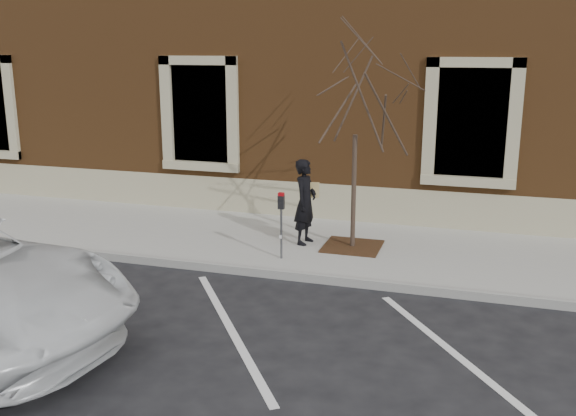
% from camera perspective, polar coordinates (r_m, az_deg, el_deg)
% --- Properties ---
extents(ground, '(120.00, 120.00, 0.00)m').
position_cam_1_polar(ground, '(11.24, -0.90, -6.17)').
color(ground, '#28282B').
rests_on(ground, ground).
extents(sidewalk_near, '(40.00, 3.50, 0.15)m').
position_cam_1_polar(sidewalk_near, '(12.80, 1.52, -3.24)').
color(sidewalk_near, '#AEACA3').
rests_on(sidewalk_near, ground).
extents(curb_near, '(40.00, 0.12, 0.15)m').
position_cam_1_polar(curb_near, '(11.17, -0.99, -5.89)').
color(curb_near, '#9E9E99').
rests_on(curb_near, ground).
extents(parking_stripes, '(28.00, 4.40, 0.01)m').
position_cam_1_polar(parking_stripes, '(9.33, -5.15, -10.62)').
color(parking_stripes, silver).
rests_on(parking_stripes, ground).
extents(building_civic, '(40.00, 8.62, 8.00)m').
position_cam_1_polar(building_civic, '(18.06, 6.89, 14.37)').
color(building_civic, brown).
rests_on(building_civic, ground).
extents(man, '(0.49, 0.66, 1.66)m').
position_cam_1_polar(man, '(12.42, 1.55, 0.55)').
color(man, black).
rests_on(man, sidewalk_near).
extents(parking_meter, '(0.11, 0.09, 1.23)m').
position_cam_1_polar(parking_meter, '(11.50, -0.61, -0.45)').
color(parking_meter, '#595B60').
rests_on(parking_meter, sidewalk_near).
extents(tree_grate, '(1.08, 1.08, 0.03)m').
position_cam_1_polar(tree_grate, '(12.44, 5.74, -3.41)').
color(tree_grate, '#482717').
rests_on(tree_grate, sidewalk_near).
extents(sapling, '(2.37, 2.37, 3.95)m').
position_cam_1_polar(sapling, '(11.90, 6.07, 9.31)').
color(sapling, '#47332B').
rests_on(sapling, sidewalk_near).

